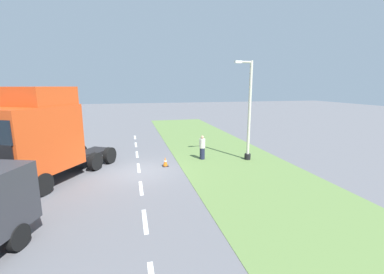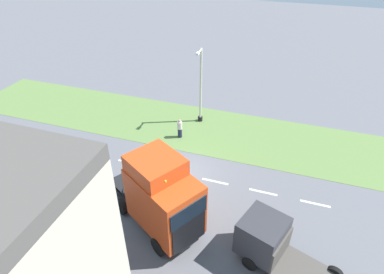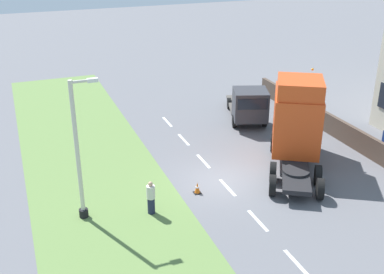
{
  "view_description": "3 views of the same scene",
  "coord_description": "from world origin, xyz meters",
  "px_view_note": "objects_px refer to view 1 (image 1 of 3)",
  "views": [
    {
      "loc": [
        0.35,
        14.51,
        4.89
      ],
      "look_at": [
        -2.94,
        0.94,
        2.09
      ],
      "focal_mm": 24.0,
      "sensor_mm": 36.0,
      "label": 1
    },
    {
      "loc": [
        15.77,
        6.15,
        14.49
      ],
      "look_at": [
        -1.08,
        0.5,
        2.47
      ],
      "focal_mm": 30.0,
      "sensor_mm": 36.0,
      "label": 2
    },
    {
      "loc": [
        -9.31,
        -19.83,
        12.02
      ],
      "look_at": [
        -1.47,
        0.46,
        2.54
      ],
      "focal_mm": 45.0,
      "sensor_mm": 36.0,
      "label": 3
    }
  ],
  "objects_px": {
    "lamp_post": "(248,117)",
    "pedestrian": "(202,148)",
    "lorry_cab": "(39,137)",
    "traffic_cone_lead": "(165,162)"
  },
  "relations": [
    {
      "from": "pedestrian",
      "to": "traffic_cone_lead",
      "type": "xyz_separation_m",
      "value": [
        2.64,
        0.94,
        -0.51
      ]
    },
    {
      "from": "lamp_post",
      "to": "pedestrian",
      "type": "distance_m",
      "value": 3.64
    },
    {
      "from": "lamp_post",
      "to": "traffic_cone_lead",
      "type": "distance_m",
      "value": 6.1
    },
    {
      "from": "traffic_cone_lead",
      "to": "pedestrian",
      "type": "bearing_deg",
      "value": -160.42
    },
    {
      "from": "lamp_post",
      "to": "pedestrian",
      "type": "height_order",
      "value": "lamp_post"
    },
    {
      "from": "lamp_post",
      "to": "pedestrian",
      "type": "bearing_deg",
      "value": -15.29
    },
    {
      "from": "lorry_cab",
      "to": "pedestrian",
      "type": "xyz_separation_m",
      "value": [
        -9.0,
        -2.33,
        -1.64
      ]
    },
    {
      "from": "lorry_cab",
      "to": "traffic_cone_lead",
      "type": "distance_m",
      "value": 6.86
    },
    {
      "from": "pedestrian",
      "to": "lorry_cab",
      "type": "bearing_deg",
      "value": 14.53
    },
    {
      "from": "lamp_post",
      "to": "pedestrian",
      "type": "relative_size",
      "value": 3.94
    }
  ]
}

